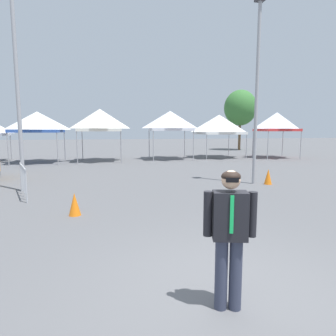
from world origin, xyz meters
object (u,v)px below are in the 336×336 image
object	(u,v)px
crowd_barrier_mid_lot	(23,175)
light_pole_opposite_side	(257,79)
canopy_tent_far_right	(219,125)
person_foreground	(230,230)
canopy_tent_behind_center	(37,122)
tree_behind_tents_left	(240,108)
canopy_tent_behind_left	(170,121)
traffic_cone_near_barrier	(268,177)
canopy_tent_left_of_center	(277,122)
traffic_cone_lot_center	(75,204)
light_pole_near_lift	(16,70)
canopy_tent_far_left	(100,120)

from	to	relation	value
crowd_barrier_mid_lot	light_pole_opposite_side	bearing A→B (deg)	4.06
canopy_tent_far_right	person_foreground	world-z (taller)	canopy_tent_far_right
canopy_tent_behind_center	tree_behind_tents_left	bearing A→B (deg)	25.46
canopy_tent_behind_center	canopy_tent_far_right	distance (m)	13.69
canopy_tent_far_right	crowd_barrier_mid_lot	xyz separation A→B (m)	(-11.91, -12.18, -1.94)
canopy_tent_behind_center	light_pole_opposite_side	distance (m)	15.06
canopy_tent_behind_center	canopy_tent_far_right	size ratio (longest dim) A/B	1.01
canopy_tent_behind_left	canopy_tent_far_right	distance (m)	4.21
canopy_tent_behind_left	canopy_tent_far_right	xyz separation A→B (m)	(4.19, 0.42, -0.25)
crowd_barrier_mid_lot	traffic_cone_near_barrier	bearing A→B (deg)	2.15
canopy_tent_behind_left	tree_behind_tents_left	bearing A→B (deg)	41.02
canopy_tent_left_of_center	traffic_cone_lot_center	xyz separation A→B (m)	(-14.48, -13.68, -2.61)
canopy_tent_behind_center	canopy_tent_behind_left	distance (m)	9.49
canopy_tent_behind_center	person_foreground	world-z (taller)	canopy_tent_behind_center
canopy_tent_behind_center	canopy_tent_behind_left	world-z (taller)	canopy_tent_behind_left
traffic_cone_lot_center	light_pole_near_lift	bearing A→B (deg)	120.40
tree_behind_tents_left	canopy_tent_behind_left	bearing A→B (deg)	-138.98
canopy_tent_behind_left	tree_behind_tents_left	size ratio (longest dim) A/B	0.55
crowd_barrier_mid_lot	canopy_tent_behind_left	bearing A→B (deg)	56.72
canopy_tent_behind_left	crowd_barrier_mid_lot	world-z (taller)	canopy_tent_behind_left
light_pole_opposite_side	traffic_cone_lot_center	world-z (taller)	light_pole_opposite_side
canopy_tent_far_left	canopy_tent_far_right	world-z (taller)	canopy_tent_far_left
canopy_tent_behind_center	person_foreground	distance (m)	19.59
canopy_tent_behind_left	light_pole_near_lift	distance (m)	13.45
canopy_tent_far_right	traffic_cone_lot_center	bearing A→B (deg)	-123.95
canopy_tent_far_right	person_foreground	xyz separation A→B (m)	(-7.70, -19.57, -1.66)
light_pole_near_lift	traffic_cone_near_barrier	world-z (taller)	light_pole_near_lift
traffic_cone_lot_center	canopy_tent_behind_left	bearing A→B (deg)	68.06
traffic_cone_lot_center	canopy_tent_far_right	bearing A→B (deg)	56.05
light_pole_near_lift	crowd_barrier_mid_lot	world-z (taller)	light_pole_near_lift
canopy_tent_behind_left	traffic_cone_near_barrier	size ratio (longest dim) A/B	5.77
canopy_tent_far_right	tree_behind_tents_left	world-z (taller)	tree_behind_tents_left
canopy_tent_far_right	light_pole_opposite_side	world-z (taller)	light_pole_opposite_side
person_foreground	crowd_barrier_mid_lot	xyz separation A→B (m)	(-4.21, 7.39, -0.28)
canopy_tent_behind_center	light_pole_opposite_side	xyz separation A→B (m)	(10.62, -10.57, 1.52)
crowd_barrier_mid_lot	person_foreground	bearing A→B (deg)	-60.31
person_foreground	traffic_cone_lot_center	bearing A→B (deg)	116.05
canopy_tent_behind_center	canopy_tent_behind_left	bearing A→B (deg)	3.44
crowd_barrier_mid_lot	canopy_tent_far_left	bearing A→B (deg)	77.85
person_foreground	traffic_cone_near_barrier	xyz separation A→B (m)	(5.18, 7.74, -0.71)
canopy_tent_left_of_center	light_pole_near_lift	xyz separation A→B (m)	(-16.65, -9.98, 1.45)
light_pole_opposite_side	light_pole_near_lift	bearing A→B (deg)	177.50
canopy_tent_left_of_center	crowd_barrier_mid_lot	size ratio (longest dim) A/B	1.83
canopy_tent_far_left	light_pole_near_lift	size ratio (longest dim) A/B	0.49
canopy_tent_far_left	person_foreground	world-z (taller)	canopy_tent_far_left
tree_behind_tents_left	person_foreground	bearing A→B (deg)	-115.89
canopy_tent_behind_left	light_pole_near_lift	bearing A→B (deg)	-126.65
canopy_tent_behind_center	canopy_tent_behind_left	xyz separation A→B (m)	(9.47, 0.57, 0.15)
canopy_tent_behind_left	canopy_tent_left_of_center	bearing A→B (deg)	-4.98
canopy_tent_behind_center	crowd_barrier_mid_lot	distance (m)	11.51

